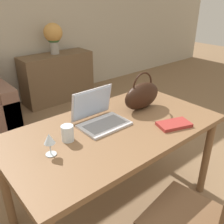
# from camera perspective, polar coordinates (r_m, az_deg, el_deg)

# --- Properties ---
(dining_table) EXTENTS (1.52, 0.83, 0.75)m
(dining_table) POSITION_cam_1_polar(r_m,az_deg,el_deg) (1.77, 0.57, -5.70)
(dining_table) COLOR brown
(dining_table) RESTS_ON ground_plane
(chair) EXTENTS (0.50, 0.50, 0.87)m
(chair) POSITION_cam_1_polar(r_m,az_deg,el_deg) (1.51, 20.13, -22.73)
(chair) COLOR brown
(chair) RESTS_ON ground_plane
(sideboard) EXTENTS (1.11, 0.40, 0.74)m
(sideboard) POSITION_cam_1_polar(r_m,az_deg,el_deg) (4.06, -12.35, 7.72)
(sideboard) COLOR brown
(sideboard) RESTS_ON ground_plane
(laptop) EXTENTS (0.33, 0.28, 0.24)m
(laptop) POSITION_cam_1_polar(r_m,az_deg,el_deg) (1.76, -3.10, -0.54)
(laptop) COLOR silver
(laptop) RESTS_ON dining_table
(drinking_glass) EXTENTS (0.08, 0.08, 0.10)m
(drinking_glass) POSITION_cam_1_polar(r_m,az_deg,el_deg) (1.58, -10.12, -4.78)
(drinking_glass) COLOR silver
(drinking_glass) RESTS_ON dining_table
(wine_glass) EXTENTS (0.06, 0.06, 0.14)m
(wine_glass) POSITION_cam_1_polar(r_m,az_deg,el_deg) (1.44, -14.14, -6.24)
(wine_glass) COLOR silver
(wine_glass) RESTS_ON dining_table
(handbag) EXTENTS (0.35, 0.13, 0.30)m
(handbag) POSITION_cam_1_polar(r_m,az_deg,el_deg) (1.97, 6.86, 3.81)
(handbag) COLOR black
(handbag) RESTS_ON dining_table
(flower_vase) EXTENTS (0.28, 0.28, 0.45)m
(flower_vase) POSITION_cam_1_polar(r_m,az_deg,el_deg) (3.93, -13.29, 16.72)
(flower_vase) COLOR #9E998E
(flower_vase) RESTS_ON sideboard
(book) EXTENTS (0.26, 0.20, 0.02)m
(book) POSITION_cam_1_polar(r_m,az_deg,el_deg) (1.79, 13.99, -2.76)
(book) COLOR maroon
(book) RESTS_ON dining_table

